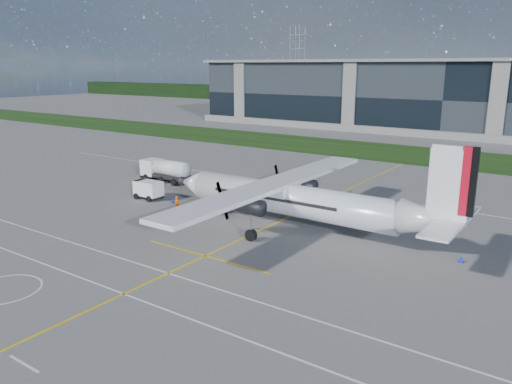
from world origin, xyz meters
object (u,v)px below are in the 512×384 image
turboprop_aircraft (301,183)px  fuel_tanker_truck (163,170)px  baggage_tug (148,190)px  pylon_west (297,64)px  ground_crew_person (177,203)px  safety_cone_nose_stbd (201,202)px  safety_cone_stbdwing (350,192)px  safety_cone_nose_port (181,207)px  safety_cone_fwd (173,200)px  safety_cone_tail (461,259)px

turboprop_aircraft → fuel_tanker_truck: size_ratio=3.94×
baggage_tug → pylon_west: bearing=114.5°
ground_crew_person → turboprop_aircraft: bearing=-76.5°
ground_crew_person → safety_cone_nose_stbd: size_ratio=3.62×
ground_crew_person → safety_cone_stbdwing: bearing=-28.2°
turboprop_aircraft → safety_cone_nose_port: bearing=-175.9°
pylon_west → fuel_tanker_truck: size_ratio=4.04×
safety_cone_fwd → safety_cone_stbdwing: bearing=45.4°
turboprop_aircraft → safety_cone_nose_stbd: turboprop_aircraft is taller
pylon_west → safety_cone_tail: pylon_west is taller
safety_cone_nose_stbd → safety_cone_stbdwing: size_ratio=1.00×
ground_crew_person → safety_cone_stbdwing: size_ratio=3.62×
fuel_tanker_truck → safety_cone_nose_stbd: 12.71m
ground_crew_person → baggage_tug: bearing=79.4°
safety_cone_tail → safety_cone_nose_port: size_ratio=1.00×
ground_crew_person → safety_cone_tail: ground_crew_person is taller
baggage_tug → safety_cone_fwd: (3.30, 0.35, -0.74)m
safety_cone_tail → safety_cone_stbdwing: 20.83m
ground_crew_person → safety_cone_tail: size_ratio=3.62×
fuel_tanker_truck → safety_cone_nose_port: 13.71m
pylon_west → safety_cone_nose_port: pylon_west is taller
pylon_west → baggage_tug: size_ratio=9.12×
safety_cone_nose_stbd → safety_cone_stbdwing: same height
safety_cone_nose_stbd → safety_cone_fwd: (-3.00, -1.08, 0.00)m
turboprop_aircraft → safety_cone_nose_stbd: (-12.87, 1.61, -4.13)m
fuel_tanker_truck → safety_cone_fwd: 10.79m
ground_crew_person → safety_cone_stbdwing: 19.94m
baggage_tug → safety_cone_nose_port: 6.02m
pylon_west → safety_cone_nose_port: (72.67, -147.63, -14.75)m
turboprop_aircraft → fuel_tanker_truck: 25.42m
ground_crew_person → safety_cone_nose_stbd: 3.34m
safety_cone_stbdwing → safety_cone_fwd: size_ratio=1.00×
ground_crew_person → pylon_west: bearing=32.5°
baggage_tug → safety_cone_nose_stbd: baggage_tug is taller
safety_cone_tail → fuel_tanker_truck: bearing=169.9°
safety_cone_nose_port → safety_cone_stbdwing: same height
pylon_west → baggage_tug: pylon_west is taller
pylon_west → safety_cone_stbdwing: 157.18m
safety_cone_nose_port → safety_cone_stbdwing: 19.46m
safety_cone_tail → safety_cone_fwd: same height
turboprop_aircraft → baggage_tug: bearing=179.4°
baggage_tug → ground_crew_person: bearing=-16.9°
turboprop_aircraft → safety_cone_tail: turboprop_aircraft is taller
safety_cone_nose_port → ground_crew_person: bearing=-75.5°
baggage_tug → safety_cone_stbdwing: baggage_tug is taller
safety_cone_stbdwing → safety_cone_fwd: 19.99m
pylon_west → safety_cone_fwd: size_ratio=60.00×
baggage_tug → safety_cone_tail: baggage_tug is taller
baggage_tug → turboprop_aircraft: bearing=-0.6°
safety_cone_nose_stbd → safety_cone_stbdwing: 17.17m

